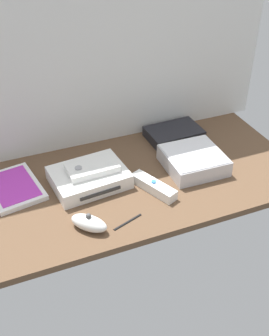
% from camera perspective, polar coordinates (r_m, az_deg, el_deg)
% --- Properties ---
extents(ground_plane, '(1.00, 0.48, 0.02)m').
position_cam_1_polar(ground_plane, '(1.26, 0.00, -1.85)').
color(ground_plane, brown).
rests_on(ground_plane, ground).
extents(back_wall, '(1.10, 0.01, 0.64)m').
position_cam_1_polar(back_wall, '(1.30, -4.26, 16.05)').
color(back_wall, silver).
rests_on(back_wall, ground).
extents(game_console, '(0.22, 0.18, 0.04)m').
position_cam_1_polar(game_console, '(1.23, -6.12, -1.27)').
color(game_console, white).
rests_on(game_console, ground_plane).
extents(mini_computer, '(0.17, 0.17, 0.05)m').
position_cam_1_polar(mini_computer, '(1.30, 7.93, 1.06)').
color(mini_computer, silver).
rests_on(mini_computer, ground_plane).
extents(game_case, '(0.16, 0.21, 0.02)m').
position_cam_1_polar(game_case, '(1.26, -15.92, -2.52)').
color(game_case, white).
rests_on(game_case, ground_plane).
extents(network_router, '(0.18, 0.13, 0.03)m').
position_cam_1_polar(network_router, '(1.44, 5.32, 4.65)').
color(network_router, black).
rests_on(network_router, ground_plane).
extents(remote_wand, '(0.09, 0.15, 0.03)m').
position_cam_1_polar(remote_wand, '(1.20, 2.59, -2.50)').
color(remote_wand, white).
rests_on(remote_wand, ground_plane).
extents(remote_nunchuk, '(0.10, 0.10, 0.05)m').
position_cam_1_polar(remote_nunchuk, '(1.08, -6.14, -7.36)').
color(remote_nunchuk, white).
rests_on(remote_nunchuk, ground_plane).
extents(remote_classic_pad, '(0.15, 0.09, 0.02)m').
position_cam_1_polar(remote_classic_pad, '(1.21, -5.73, 0.01)').
color(remote_classic_pad, white).
rests_on(remote_classic_pad, game_console).
extents(stylus_pen, '(0.09, 0.04, 0.01)m').
position_cam_1_polar(stylus_pen, '(1.11, -0.93, -7.20)').
color(stylus_pen, black).
rests_on(stylus_pen, ground_plane).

